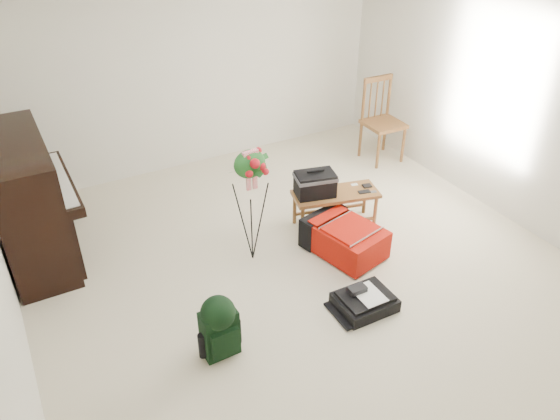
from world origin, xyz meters
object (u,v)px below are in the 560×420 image
piano (29,203)px  flower_stand (251,207)px  red_suitcase (341,235)px  bench (323,189)px  green_backpack (219,324)px  dining_chair (382,121)px  black_duffel (365,301)px

piano → flower_stand: size_ratio=1.21×
red_suitcase → bench: bearing=71.7°
green_backpack → flower_stand: bearing=50.6°
red_suitcase → flower_stand: size_ratio=0.71×
bench → flower_stand: bearing=-158.5°
piano → dining_chair: (4.33, 0.06, -0.07)m
red_suitcase → black_duffel: red_suitcase is taller
flower_stand → dining_chair: bearing=21.2°
black_duffel → flower_stand: flower_stand is taller
piano → bench: size_ratio=1.54×
black_duffel → green_backpack: 1.37m
bench → flower_stand: 0.91m
flower_stand → red_suitcase: bearing=-23.8°
black_duffel → flower_stand: (-0.55, 1.13, 0.53)m
green_backpack → flower_stand: flower_stand is taller
bench → red_suitcase: (-0.04, -0.43, -0.32)m
piano → bench: bearing=-19.9°
piano → bench: piano is taller
dining_chair → flower_stand: (-2.48, -1.18, 0.08)m
dining_chair → flower_stand: size_ratio=0.87×
red_suitcase → green_backpack: green_backpack is taller
bench → dining_chair: (1.59, 1.06, 0.03)m
piano → dining_chair: bearing=0.8°
piano → green_backpack: piano is taller
dining_chair → black_duffel: 3.04m
red_suitcase → flower_stand: bearing=147.0°
piano → green_backpack: 2.38m
dining_chair → green_backpack: bearing=-144.7°
dining_chair → black_duffel: (-1.93, -2.31, -0.45)m
red_suitcase → black_duffel: size_ratio=1.74×
piano → dining_chair: piano is taller
bench → black_duffel: bearing=-91.5°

